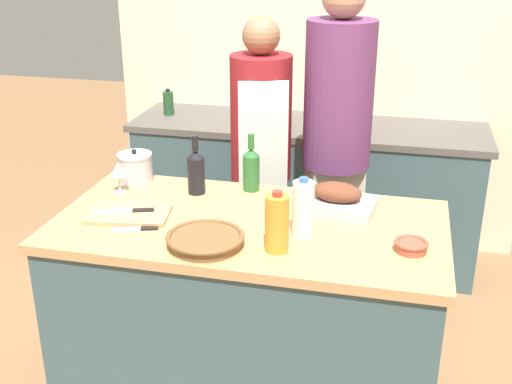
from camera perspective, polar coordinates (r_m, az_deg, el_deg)
kitchen_island at (r=2.81m, az=-0.59°, el=-10.93°), size 1.58×0.81×0.90m
back_counter at (r=4.10m, az=4.41°, el=0.08°), size 2.16×0.60×0.89m
back_wall at (r=4.20m, az=5.55°, el=12.41°), size 2.66×0.10×2.55m
roasting_pan at (r=2.71m, az=7.20°, el=-0.65°), size 0.35×0.27×0.12m
wicker_basket at (r=2.39m, az=-4.53°, el=-4.24°), size 0.29×0.29×0.05m
cutting_board at (r=2.68m, az=-11.24°, el=-1.96°), size 0.36×0.26×0.02m
stock_pot at (r=3.04m, az=-10.69°, el=2.18°), size 0.16×0.16×0.16m
mixing_bowl at (r=2.42m, az=13.62°, el=-4.63°), size 0.12×0.12×0.04m
juice_jug at (r=2.32m, az=1.88°, el=-2.78°), size 0.09×0.09×0.23m
milk_jug at (r=2.44m, az=4.20°, el=-1.47°), size 0.08×0.08×0.24m
wine_bottle_green at (r=2.85m, az=-5.35°, el=1.90°), size 0.08×0.08×0.27m
wine_bottle_dark at (r=2.87m, az=-0.43°, el=2.13°), size 0.07×0.07×0.26m
wine_glass_left at (r=2.91m, az=-12.15°, el=1.92°), size 0.07×0.07×0.14m
knife_chef at (r=2.69m, az=-11.32°, el=-1.65°), size 0.23×0.10×0.01m
knife_paring at (r=2.56m, az=-10.54°, el=-3.25°), size 0.18×0.09×0.01m
stand_mixer at (r=3.94m, az=8.16°, el=7.60°), size 0.18×0.14×0.28m
condiment_bottle_tall at (r=4.17m, az=-7.80°, el=7.85°), size 0.07×0.07×0.17m
condiment_bottle_short at (r=3.87m, az=2.76°, el=7.30°), size 0.05×0.05×0.22m
person_cook_aproned at (r=3.34m, az=0.44°, el=3.18°), size 0.32×0.34×1.61m
person_cook_guest at (r=3.28m, az=7.18°, el=4.70°), size 0.34×0.34×1.81m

